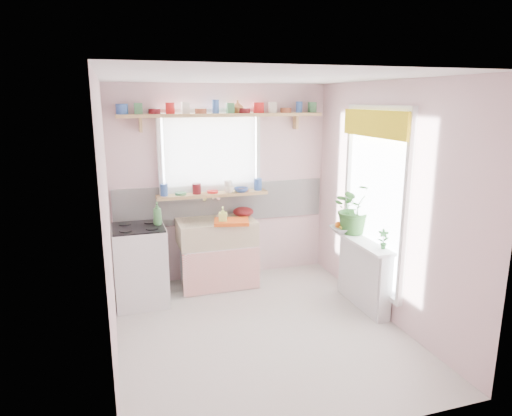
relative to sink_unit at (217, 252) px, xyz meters
name	(u,v)px	position (x,y,z in m)	size (l,w,h in m)	color
room	(291,181)	(0.81, -0.43, 0.94)	(3.20, 3.20, 3.20)	beige
sink_unit	(217,252)	(0.00, 0.00, 0.00)	(0.95, 0.65, 1.11)	white
cooker	(141,265)	(-0.95, -0.24, 0.03)	(0.58, 0.58, 0.93)	white
radiator_ledge	(364,273)	(1.45, -1.09, -0.03)	(0.22, 0.95, 0.78)	white
windowsill	(213,194)	(0.00, 0.19, 0.71)	(1.40, 0.22, 0.04)	tan
pine_shelf	(223,115)	(0.15, 0.18, 1.69)	(2.52, 0.24, 0.04)	tan
shelf_crockery	(223,109)	(0.15, 0.18, 1.76)	(2.47, 0.11, 0.12)	#3359A5
sill_crockery	(211,189)	(-0.02, 0.19, 0.78)	(1.35, 0.11, 0.12)	#3359A5
dish_tray	(231,222)	(0.14, -0.19, 0.44)	(0.41, 0.31, 0.04)	#F85C16
colander	(243,212)	(0.37, 0.09, 0.48)	(0.26, 0.26, 0.12)	#5A0F12
jade_plant	(355,208)	(1.48, -0.77, 0.65)	(0.54, 0.47, 0.60)	#326729
fruit_bowl	(343,230)	(1.36, -0.72, 0.38)	(0.29, 0.29, 0.07)	silver
herb_pot	(383,239)	(1.48, -1.38, 0.45)	(0.11, 0.08, 0.21)	#2C6E2F
soap_bottle_sink	(223,216)	(0.04, -0.19, 0.52)	(0.10, 0.10, 0.21)	#E2FA6F
sill_cup	(229,189)	(0.20, 0.13, 0.77)	(0.11, 0.11, 0.09)	white
sill_bowl	(241,190)	(0.36, 0.13, 0.76)	(0.18, 0.18, 0.06)	#3256A4
shelf_vase	(238,107)	(0.35, 0.24, 1.79)	(0.15, 0.15, 0.16)	#AB6834
cooker_bottle	(157,213)	(-0.73, -0.22, 0.61)	(0.10, 0.10, 0.26)	#44894A
fruit	(343,225)	(1.37, -0.71, 0.44)	(0.20, 0.14, 0.10)	orange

